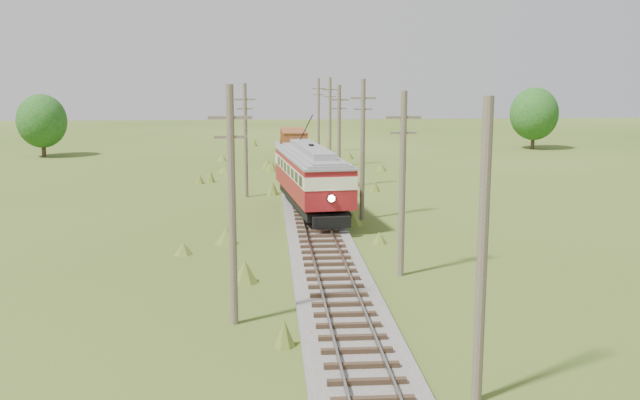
{
  "coord_description": "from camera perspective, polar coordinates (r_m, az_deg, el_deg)",
  "views": [
    {
      "loc": [
        -2.88,
        -13.97,
        9.42
      ],
      "look_at": [
        0.0,
        24.68,
        2.44
      ],
      "focal_mm": 40.0,
      "sensor_mm": 36.0,
      "label": 1
    }
  ],
  "objects": [
    {
      "name": "gravel_pile",
      "position": [
        62.0,
        1.43,
        1.95
      ],
      "size": [
        3.07,
        3.26,
        1.12
      ],
      "color": "gray",
      "rests_on": "ground"
    },
    {
      "name": "utility_pole_l_a",
      "position": [
        26.44,
        -7.05,
        -0.32
      ],
      "size": [
        1.6,
        0.3,
        9.0
      ],
      "color": "brown",
      "rests_on": "ground"
    },
    {
      "name": "utility_pole_l_b",
      "position": [
        54.23,
        -5.97,
        4.86
      ],
      "size": [
        1.6,
        0.3,
        8.6
      ],
      "color": "brown",
      "rests_on": "ground"
    },
    {
      "name": "utility_pole_r_3",
      "position": [
        45.63,
        3.43,
        4.16
      ],
      "size": [
        1.6,
        0.3,
        9.0
      ],
      "color": "brown",
      "rests_on": "ground"
    },
    {
      "name": "tree_mid_b",
      "position": [
        92.18,
        16.76,
        6.61
      ],
      "size": [
        5.88,
        5.88,
        7.57
      ],
      "color": "#38281C",
      "rests_on": "ground"
    },
    {
      "name": "tree_mid_a",
      "position": [
        85.91,
        -21.37,
        5.91
      ],
      "size": [
        5.46,
        5.46,
        7.03
      ],
      "color": "#38281C",
      "rests_on": "ground"
    },
    {
      "name": "gondola",
      "position": [
        77.9,
        -2.13,
        4.73
      ],
      "size": [
        2.74,
        8.04,
        2.65
      ],
      "rotation": [
        0.0,
        0.0,
        0.02
      ],
      "color": "black",
      "rests_on": "ground"
    },
    {
      "name": "utility_pole_r_4",
      "position": [
        58.49,
        1.53,
        5.2
      ],
      "size": [
        1.6,
        0.3,
        8.4
      ],
      "color": "brown",
      "rests_on": "ground"
    },
    {
      "name": "utility_pole_r_5",
      "position": [
        71.41,
        0.8,
        6.32
      ],
      "size": [
        1.6,
        0.3,
        8.9
      ],
      "color": "brown",
      "rests_on": "ground"
    },
    {
      "name": "utility_pole_r_1",
      "position": [
        20.51,
        12.85,
        -4.23
      ],
      "size": [
        0.3,
        0.3,
        8.8
      ],
      "color": "brown",
      "rests_on": "ground"
    },
    {
      "name": "railbed_main",
      "position": [
        48.94,
        -0.81,
        -0.67
      ],
      "size": [
        3.6,
        96.0,
        0.57
      ],
      "color": "#605B54",
      "rests_on": "ground"
    },
    {
      "name": "utility_pole_r_6",
      "position": [
        84.34,
        -0.12,
        6.84
      ],
      "size": [
        1.6,
        0.3,
        8.7
      ],
      "color": "brown",
      "rests_on": "ground"
    },
    {
      "name": "utility_pole_r_2",
      "position": [
        32.94,
        6.6,
        1.41
      ],
      "size": [
        1.6,
        0.3,
        8.6
      ],
      "color": "brown",
      "rests_on": "ground"
    },
    {
      "name": "streetcar",
      "position": [
        46.97,
        -0.7,
        2.13
      ],
      "size": [
        4.61,
        13.65,
        6.18
      ],
      "rotation": [
        0.0,
        0.0,
        0.11
      ],
      "color": "black",
      "rests_on": "ground"
    }
  ]
}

